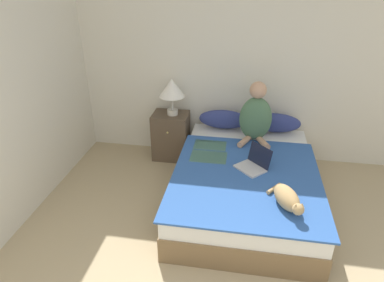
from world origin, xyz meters
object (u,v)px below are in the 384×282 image
bed (245,184)px  person_sitting (256,116)px  pillow_near (224,119)px  table_lamp (172,89)px  pillow_far (275,123)px  nightstand (171,136)px  cat_tabby (287,198)px  laptop_open (254,164)px

bed → person_sitting: 0.84m
pillow_near → table_lamp: 0.76m
pillow_far → person_sitting: (-0.25, -0.26, 0.19)m
pillow_far → table_lamp: bearing=-177.5°
bed → pillow_far: bearing=70.1°
nightstand → table_lamp: bearing=-3.4°
pillow_near → cat_tabby: 1.67m
pillow_near → person_sitting: (0.39, -0.26, 0.19)m
laptop_open → person_sitting: bearing=134.9°
person_sitting → cat_tabby: (0.29, -1.25, -0.22)m
bed → pillow_far: (0.32, 0.90, 0.35)m
pillow_near → laptop_open: bearing=-66.9°
cat_tabby → laptop_open: size_ratio=1.36×
laptop_open → nightstand: 1.40m
pillow_far → person_sitting: size_ratio=0.87×
bed → pillow_near: (-0.32, 0.90, 0.35)m
person_sitting → table_lamp: (-1.05, 0.21, 0.20)m
bed → cat_tabby: (0.36, -0.62, 0.32)m
pillow_near → table_lamp: size_ratio=1.34×
pillow_far → bed: bearing=-109.9°
pillow_far → cat_tabby: 1.52m
laptop_open → cat_tabby: bearing=-19.0°
bed → pillow_far: pillow_far is taller
laptop_open → nightstand: (-1.08, 0.87, -0.19)m
nightstand → person_sitting: bearing=-10.9°
bed → laptop_open: 0.29m
laptop_open → bed: bearing=-154.7°
bed → table_lamp: 1.49m
table_lamp → cat_tabby: bearing=-47.5°
cat_tabby → bed: bearing=-172.8°
pillow_near → pillow_far: 0.65m
pillow_far → person_sitting: 0.41m
bed → table_lamp: size_ratio=4.35×
cat_tabby → nightstand: (-1.37, 1.46, -0.23)m
cat_tabby → laptop_open: laptop_open is taller
pillow_near → nightstand: (-0.69, -0.06, -0.27)m
cat_tabby → nightstand: 2.02m
pillow_far → table_lamp: table_lamp is taller
pillow_far → nightstand: pillow_far is taller
pillow_near → pillow_far: bearing=0.0°
pillow_near → person_sitting: 0.51m
pillow_far → laptop_open: 0.96m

